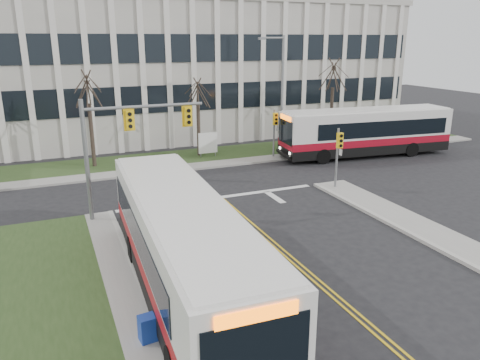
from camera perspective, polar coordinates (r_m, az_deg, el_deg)
name	(u,v)px	position (r m, az deg, el deg)	size (l,w,h in m)	color
ground	(286,254)	(20.55, 5.60, -9.02)	(120.00, 120.00, 0.00)	black
sidewalk_cross	(249,161)	(35.48, 1.13, 2.37)	(44.00, 1.60, 0.14)	#9E9B93
building_lawn	(235,153)	(37.98, -0.58, 3.33)	(44.00, 5.00, 0.12)	#2B421C
office_building	(190,69)	(48.35, -6.14, 13.27)	(40.00, 16.00, 12.00)	beige
mast_arm_signal	(120,137)	(24.05, -14.44, 5.10)	(6.11, 0.38, 6.20)	slate
signal_pole_near	(338,150)	(28.91, 11.89, 3.62)	(0.34, 0.39, 3.80)	slate
signal_pole_far	(275,127)	(36.06, 4.24, 6.52)	(0.34, 0.39, 3.80)	slate
streetlight	(280,89)	(36.77, 4.94, 10.94)	(2.15, 0.25, 9.20)	slate
directory_sign	(208,143)	(36.43, -3.94, 4.49)	(1.50, 0.12, 2.00)	slate
tree_left	(88,90)	(34.49, -18.07, 10.34)	(1.80, 1.80, 7.70)	#42352B
tree_mid	(198,94)	(36.32, -5.18, 10.37)	(1.80, 1.80, 6.82)	#42352B
tree_right	(333,76)	(41.30, 11.31, 12.32)	(1.80, 1.80, 8.25)	#42352B
bus_main	(183,250)	(16.72, -6.99, -8.52)	(2.94, 13.56, 3.62)	silver
bus_cross	(366,133)	(38.24, 15.06, 5.53)	(2.95, 13.61, 3.63)	silver
newspaper_box_blue	(148,330)	(15.13, -11.20, -17.53)	(0.50, 0.45, 0.95)	navy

